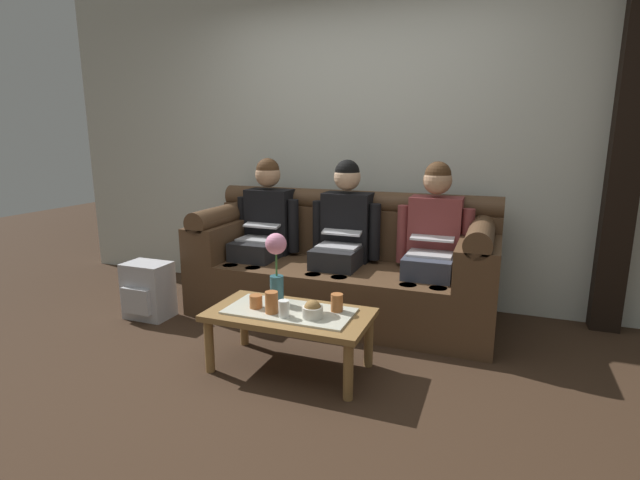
{
  "coord_description": "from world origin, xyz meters",
  "views": [
    {
      "loc": [
        1.14,
        -2.3,
        1.41
      ],
      "look_at": [
        -0.04,
        0.78,
        0.68
      ],
      "focal_mm": 26.78,
      "sensor_mm": 36.0,
      "label": 1
    }
  ],
  "objects_px": {
    "cup_near_left": "(272,302)",
    "backpack_left": "(148,291)",
    "cup_near_right": "(284,309)",
    "cup_far_left": "(337,303)",
    "person_middle": "(343,233)",
    "person_right": "(433,240)",
    "person_left": "(264,227)",
    "couch": "(343,269)",
    "snack_bowl": "(312,310)",
    "flower_vase": "(276,261)",
    "coffee_table": "(290,319)",
    "cup_far_center": "(256,301)"
  },
  "relations": [
    {
      "from": "person_middle",
      "to": "flower_vase",
      "type": "distance_m",
      "value": 0.94
    },
    {
      "from": "cup_far_center",
      "to": "cup_far_left",
      "type": "xyz_separation_m",
      "value": [
        0.48,
        0.12,
        0.01
      ]
    },
    {
      "from": "couch",
      "to": "person_right",
      "type": "bearing_deg",
      "value": -0.35
    },
    {
      "from": "person_right",
      "to": "cup_far_center",
      "type": "xyz_separation_m",
      "value": [
        -0.9,
        -1.04,
        -0.24
      ]
    },
    {
      "from": "person_left",
      "to": "cup_near_right",
      "type": "height_order",
      "value": "person_left"
    },
    {
      "from": "couch",
      "to": "snack_bowl",
      "type": "relative_size",
      "value": 19.33
    },
    {
      "from": "flower_vase",
      "to": "snack_bowl",
      "type": "height_order",
      "value": "flower_vase"
    },
    {
      "from": "coffee_table",
      "to": "cup_far_left",
      "type": "bearing_deg",
      "value": 17.91
    },
    {
      "from": "flower_vase",
      "to": "person_right",
      "type": "bearing_deg",
      "value": 49.09
    },
    {
      "from": "coffee_table",
      "to": "flower_vase",
      "type": "distance_m",
      "value": 0.36
    },
    {
      "from": "cup_far_center",
      "to": "backpack_left",
      "type": "bearing_deg",
      "value": 160.83
    },
    {
      "from": "cup_near_right",
      "to": "cup_far_left",
      "type": "height_order",
      "value": "cup_far_left"
    },
    {
      "from": "person_right",
      "to": "cup_far_center",
      "type": "distance_m",
      "value": 1.4
    },
    {
      "from": "backpack_left",
      "to": "cup_far_center",
      "type": "bearing_deg",
      "value": -19.17
    },
    {
      "from": "person_right",
      "to": "snack_bowl",
      "type": "bearing_deg",
      "value": -115.86
    },
    {
      "from": "person_right",
      "to": "flower_vase",
      "type": "distance_m",
      "value": 1.24
    },
    {
      "from": "cup_near_left",
      "to": "coffee_table",
      "type": "bearing_deg",
      "value": 44.84
    },
    {
      "from": "couch",
      "to": "person_right",
      "type": "height_order",
      "value": "person_right"
    },
    {
      "from": "person_left",
      "to": "cup_near_right",
      "type": "relative_size",
      "value": 12.25
    },
    {
      "from": "couch",
      "to": "cup_far_center",
      "type": "xyz_separation_m",
      "value": [
        -0.21,
        -1.05,
        0.05
      ]
    },
    {
      "from": "person_middle",
      "to": "coffee_table",
      "type": "height_order",
      "value": "person_middle"
    },
    {
      "from": "person_middle",
      "to": "backpack_left",
      "type": "bearing_deg",
      "value": -155.52
    },
    {
      "from": "couch",
      "to": "cup_near_left",
      "type": "distance_m",
      "value": 1.1
    },
    {
      "from": "cup_far_left",
      "to": "cup_far_center",
      "type": "bearing_deg",
      "value": -165.78
    },
    {
      "from": "person_left",
      "to": "coffee_table",
      "type": "bearing_deg",
      "value": -55.63
    },
    {
      "from": "cup_near_right",
      "to": "backpack_left",
      "type": "relative_size",
      "value": 0.23
    },
    {
      "from": "person_middle",
      "to": "flower_vase",
      "type": "height_order",
      "value": "person_middle"
    },
    {
      "from": "person_middle",
      "to": "cup_near_right",
      "type": "height_order",
      "value": "person_middle"
    },
    {
      "from": "cup_near_right",
      "to": "person_right",
      "type": "bearing_deg",
      "value": 58.99
    },
    {
      "from": "cup_near_right",
      "to": "couch",
      "type": "bearing_deg",
      "value": 90.83
    },
    {
      "from": "cup_near_left",
      "to": "backpack_left",
      "type": "height_order",
      "value": "cup_near_left"
    },
    {
      "from": "flower_vase",
      "to": "backpack_left",
      "type": "relative_size",
      "value": 1.02
    },
    {
      "from": "cup_far_left",
      "to": "backpack_left",
      "type": "distance_m",
      "value": 1.7
    },
    {
      "from": "person_right",
      "to": "cup_near_left",
      "type": "height_order",
      "value": "person_right"
    },
    {
      "from": "cup_near_left",
      "to": "backpack_left",
      "type": "xyz_separation_m",
      "value": [
        -1.31,
        0.46,
        -0.23
      ]
    },
    {
      "from": "couch",
      "to": "cup_near_left",
      "type": "relative_size",
      "value": 17.93
    },
    {
      "from": "person_middle",
      "to": "person_right",
      "type": "bearing_deg",
      "value": -0.01
    },
    {
      "from": "person_middle",
      "to": "cup_far_center",
      "type": "xyz_separation_m",
      "value": [
        -0.21,
        -1.04,
        -0.24
      ]
    },
    {
      "from": "person_middle",
      "to": "cup_near_right",
      "type": "xyz_separation_m",
      "value": [
        0.02,
        -1.12,
        -0.23
      ]
    },
    {
      "from": "cup_near_left",
      "to": "cup_far_center",
      "type": "relative_size",
      "value": 1.65
    },
    {
      "from": "backpack_left",
      "to": "cup_near_left",
      "type": "bearing_deg",
      "value": -19.16
    },
    {
      "from": "person_middle",
      "to": "cup_far_left",
      "type": "xyz_separation_m",
      "value": [
        0.27,
        -0.92,
        -0.22
      ]
    },
    {
      "from": "person_middle",
      "to": "backpack_left",
      "type": "distance_m",
      "value": 1.59
    },
    {
      "from": "snack_bowl",
      "to": "cup_near_right",
      "type": "distance_m",
      "value": 0.17
    },
    {
      "from": "couch",
      "to": "person_middle",
      "type": "bearing_deg",
      "value": -90.0
    },
    {
      "from": "person_right",
      "to": "cup_near_left",
      "type": "xyz_separation_m",
      "value": [
        -0.77,
        -1.09,
        -0.21
      ]
    },
    {
      "from": "person_left",
      "to": "cup_near_left",
      "type": "bearing_deg",
      "value": -60.63
    },
    {
      "from": "person_left",
      "to": "couch",
      "type": "bearing_deg",
      "value": 0.35
    },
    {
      "from": "cup_near_left",
      "to": "flower_vase",
      "type": "bearing_deg",
      "value": 104.59
    },
    {
      "from": "person_middle",
      "to": "cup_far_left",
      "type": "distance_m",
      "value": 0.99
    }
  ]
}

